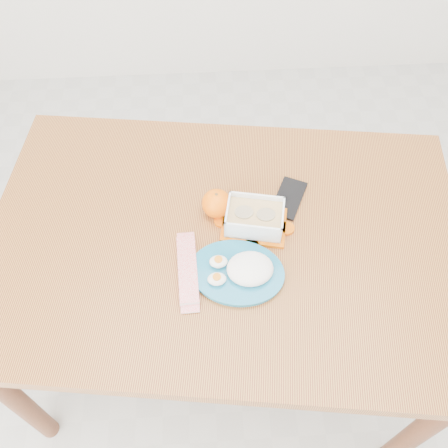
{
  "coord_description": "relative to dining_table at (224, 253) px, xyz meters",
  "views": [
    {
      "loc": [
        -0.19,
        -0.68,
        1.89
      ],
      "look_at": [
        -0.15,
        0.08,
        0.81
      ],
      "focal_mm": 40.0,
      "sensor_mm": 36.0,
      "label": 1
    }
  ],
  "objects": [
    {
      "name": "candy_bar",
      "position": [
        -0.1,
        -0.1,
        0.1
      ],
      "size": [
        0.06,
        0.2,
        0.02
      ],
      "primitive_type": "cube",
      "rotation": [
        0.0,
        0.0,
        1.61
      ],
      "color": "red",
      "rests_on": "dining_table"
    },
    {
      "name": "smartphone",
      "position": [
        0.2,
        0.12,
        0.09
      ],
      "size": [
        0.13,
        0.16,
        0.01
      ],
      "primitive_type": "cube",
      "rotation": [
        0.0,
        0.0,
        -0.44
      ],
      "color": "black",
      "rests_on": "dining_table"
    },
    {
      "name": "ground",
      "position": [
        0.15,
        -0.08,
        -0.66
      ],
      "size": [
        3.5,
        3.5,
        0.0
      ],
      "primitive_type": "plane",
      "color": "#B7B7B2",
      "rests_on": "ground"
    },
    {
      "name": "orange_fruit",
      "position": [
        -0.02,
        0.08,
        0.13
      ],
      "size": [
        0.08,
        0.08,
        0.08
      ],
      "primitive_type": "sphere",
      "color": "#FF6905",
      "rests_on": "dining_table"
    },
    {
      "name": "food_container",
      "position": [
        0.09,
        0.03,
        0.12
      ],
      "size": [
        0.2,
        0.16,
        0.07
      ],
      "rotation": [
        0.0,
        0.0,
        -0.2
      ],
      "color": "#E15E06",
      "rests_on": "dining_table"
    },
    {
      "name": "rice_plate",
      "position": [
        0.04,
        -0.12,
        0.11
      ],
      "size": [
        0.29,
        0.29,
        0.07
      ],
      "rotation": [
        0.0,
        0.0,
        -0.22
      ],
      "color": "#186889",
      "rests_on": "dining_table"
    },
    {
      "name": "dining_table",
      "position": [
        0.0,
        0.0,
        0.0
      ],
      "size": [
        1.42,
        1.04,
        0.75
      ],
      "rotation": [
        0.0,
        0.0,
        -0.13
      ],
      "color": "#A8722F",
      "rests_on": "ground"
    }
  ]
}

